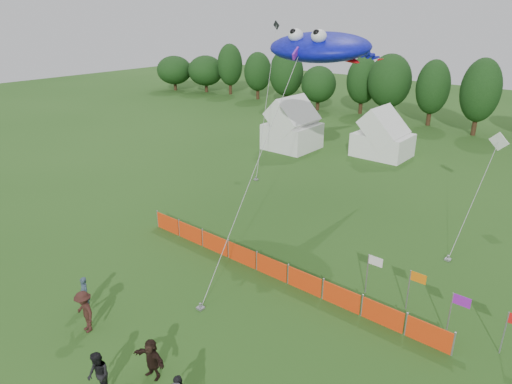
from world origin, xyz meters
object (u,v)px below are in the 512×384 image
Objects in this scene: spectator_a at (85,294)px; barrier_fence at (271,268)px; tent_right at (383,138)px; stingray_kite at (324,47)px; tent_left at (292,128)px; spectator_b at (98,375)px; spectator_f at (152,359)px; spectator_c at (85,312)px.

barrier_fence is at bearing 64.37° from spectator_a.
tent_right is 0.22× the size of stingray_kite.
tent_left is 0.20× the size of stingray_kite.
spectator_f is at bearing 84.19° from spectator_b.
spectator_b is (0.19, -9.91, 0.40)m from barrier_fence.
barrier_fence is at bearing -77.93° from tent_right.
stingray_kite is at bearing 115.97° from spectator_b.
stingray_kite is (1.08, 17.32, 9.64)m from spectator_a.
stingray_kite is at bearing 110.43° from barrier_fence.
tent_right is 23.37m from barrier_fence.
barrier_fence is 8.96m from spectator_c.
spectator_b is at bearing -19.35° from spectator_a.
tent_left is 32.20m from spectator_b.
spectator_c is at bearing 170.52° from spectator_b.
tent_right is at bearing 100.85° from spectator_c.
tent_left is at bearing 113.19° from spectator_a.
tent_right is 2.72× the size of spectator_b.
tent_left is 28.23m from spectator_a.
barrier_fence is 11.18× the size of spectator_a.
spectator_f is (4.20, 0.14, -0.14)m from spectator_c.
stingray_kite is at bearing 98.62° from spectator_f.
spectator_a is 5.64m from spectator_f.
spectator_a is 1.62m from spectator_c.
tent_right is 30.33m from spectator_a.
spectator_c is (-3.54, 1.61, 0.05)m from spectator_b.
stingray_kite is (-3.86, 19.74, 9.55)m from spectator_b.
spectator_c is at bearing -87.18° from tent_right.
spectator_f is 0.07× the size of stingray_kite.
spectator_b reaches higher than spectator_f.
barrier_fence is (12.75, -19.55, -1.52)m from tent_left.
spectator_f reaches higher than spectator_a.
tent_left is at bearing 110.66° from spectator_f.
stingray_kite reaches higher than spectator_b.
spectator_a is (0.14, -30.31, -0.94)m from tent_right.
tent_left reaches higher than tent_right.
tent_left is at bearing 133.06° from stingray_kite.
spectator_a is at bearing 167.68° from spectator_f.
spectator_c reaches higher than spectator_a.
spectator_a is 0.07× the size of stingray_kite.
stingray_kite is (-0.31, 18.13, 9.50)m from spectator_c.
stingray_kite reaches higher than spectator_a.
stingray_kite is (1.22, -12.99, 8.70)m from tent_right.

